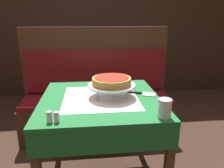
% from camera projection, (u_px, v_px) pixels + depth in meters
% --- Properties ---
extents(dining_table_front, '(0.86, 0.86, 0.74)m').
position_uv_depth(dining_table_front, '(101.00, 111.00, 1.62)').
color(dining_table_front, '#1E6B33').
rests_on(dining_table_front, ground_plane).
extents(dining_table_rear, '(0.64, 0.64, 0.73)m').
position_uv_depth(dining_table_rear, '(71.00, 64.00, 3.22)').
color(dining_table_rear, '#194799').
rests_on(dining_table_rear, ground_plane).
extents(booth_bench, '(1.63, 0.46, 1.20)m').
position_uv_depth(booth_bench, '(97.00, 105.00, 2.47)').
color(booth_bench, '#3D2316').
rests_on(booth_bench, ground_plane).
extents(back_wall_panel, '(6.00, 0.04, 2.40)m').
position_uv_depth(back_wall_panel, '(93.00, 23.00, 3.56)').
color(back_wall_panel, black).
rests_on(back_wall_panel, ground_plane).
extents(pizza_pan_stand, '(0.35, 0.35, 0.09)m').
position_uv_depth(pizza_pan_stand, '(112.00, 86.00, 1.59)').
color(pizza_pan_stand, '#ADADB2').
rests_on(pizza_pan_stand, dining_table_front).
extents(deep_dish_pizza, '(0.28, 0.28, 0.06)m').
position_uv_depth(deep_dish_pizza, '(112.00, 81.00, 1.58)').
color(deep_dish_pizza, '#C68E47').
rests_on(deep_dish_pizza, pizza_pan_stand).
extents(pizza_server, '(0.25, 0.14, 0.01)m').
position_uv_depth(pizza_server, '(141.00, 93.00, 1.67)').
color(pizza_server, '#BCBCC1').
rests_on(pizza_server, dining_table_front).
extents(water_glass_near, '(0.08, 0.08, 0.11)m').
position_uv_depth(water_glass_near, '(165.00, 108.00, 1.27)').
color(water_glass_near, silver).
rests_on(water_glass_near, dining_table_front).
extents(salt_shaker, '(0.03, 0.03, 0.06)m').
position_uv_depth(salt_shaker, '(49.00, 117.00, 1.21)').
color(salt_shaker, silver).
rests_on(salt_shaker, dining_table_front).
extents(pepper_shaker, '(0.03, 0.03, 0.06)m').
position_uv_depth(pepper_shaker, '(57.00, 117.00, 1.22)').
color(pepper_shaker, silver).
rests_on(pepper_shaker, dining_table_front).
extents(condiment_caddy, '(0.14, 0.14, 0.17)m').
position_uv_depth(condiment_caddy, '(75.00, 54.00, 3.27)').
color(condiment_caddy, black).
rests_on(condiment_caddy, dining_table_rear).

